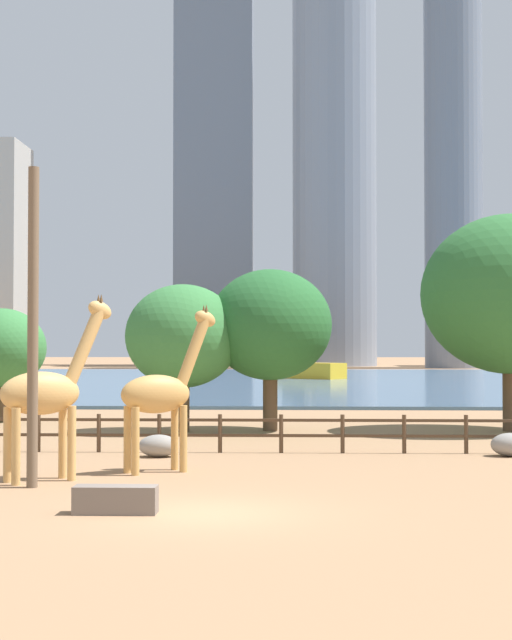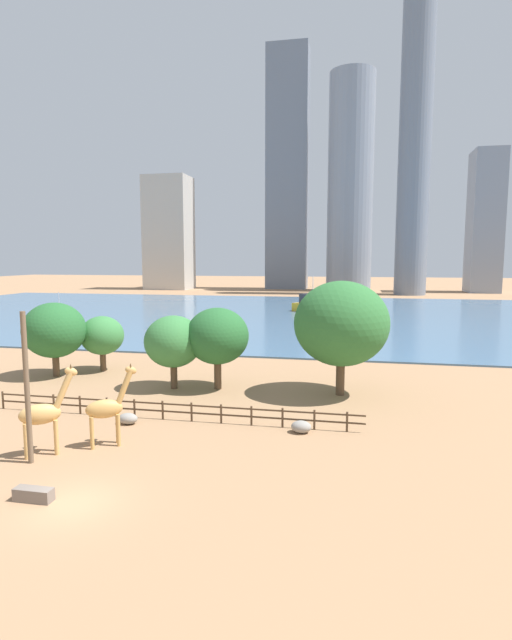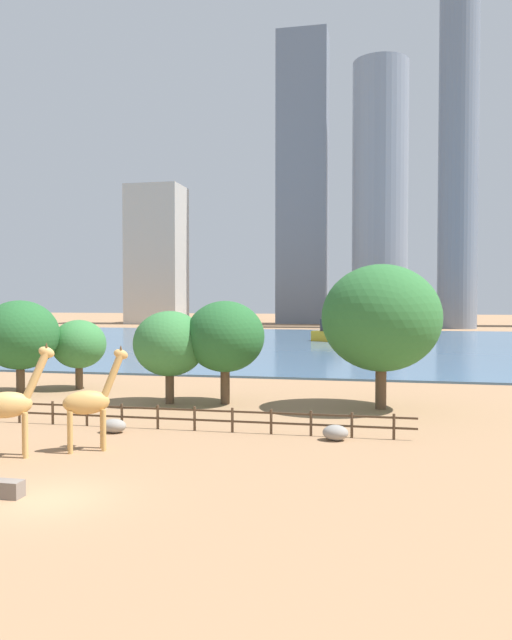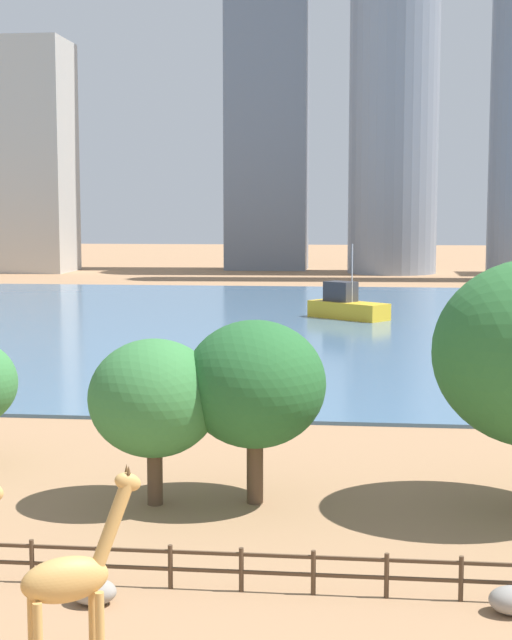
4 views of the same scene
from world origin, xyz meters
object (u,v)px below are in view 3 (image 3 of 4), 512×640
Objects in this scene: tree_center_broad at (79,344)px; boat_ferry at (334,334)px; giraffe_tall at (90,402)px; boulder_near_fence at (114,426)px; tree_left_large at (381,318)px; tree_right_small at (20,335)px; boulder_by_pole at (335,433)px; tree_left_small at (170,344)px; boat_sailboat at (24,344)px; tree_right_tall at (225,337)px; giraffe_companion at (10,404)px.

tree_center_broad is 0.66× the size of boat_ferry.
giraffe_tall is 3.72× the size of boulder_near_fence.
tree_right_small is (-26.28, 1.25, -1.47)m from tree_left_large.
boat_ferry reaches higher than boulder_by_pole.
boat_sailboat is at bearing 133.12° from tree_left_small.
tree_center_broad is 0.87× the size of tree_left_small.
boat_ferry reaches higher than tree_right_tall.
boulder_near_fence is 0.16× the size of boat_ferry.
boat_ferry reaches higher than giraffe_companion.
giraffe_tall is 0.70× the size of tree_right_small.
giraffe_companion is at bearing -177.11° from giraffe_tall.
tree_center_broad is (-7.21, 19.94, 1.12)m from giraffe_companion.
tree_right_tall is (2.83, 13.70, 2.24)m from giraffe_tall.
tree_right_small is at bearing 138.27° from boulder_near_fence.
tree_right_tall is at bearing 70.93° from boulder_near_fence.
boulder_near_fence is at bearing -56.35° from tree_center_broad.
boat_ferry is (18.35, 59.15, -2.92)m from tree_right_small.
giraffe_tall reaches higher than boulder_near_fence.
tree_left_large is at bearing 172.43° from boat_sailboat.
boulder_near_fence is at bearing -41.73° from tree_right_small.
boulder_near_fence is at bearing 67.11° from giraffe_tall.
tree_left_small is 0.90× the size of tree_right_small.
tree_right_tall reaches higher than giraffe_companion.
giraffe_companion is 20.07m from tree_right_small.
tree_center_broad is 39.42m from boat_sailboat.
tree_center_broad is 4.41m from tree_right_small.
giraffe_tall is at bearing -60.85° from tree_center_broad.
tree_left_large is at bearing 14.99° from giraffe_tall.
tree_center_broad reaches higher than boat_sailboat.
boat_sailboat reaches higher than giraffe_companion.
boat_ferry is at bearing 74.94° from tree_center_broad.
giraffe_companion is 15.26m from tree_left_small.
tree_right_small is at bearing -69.28° from boat_ferry.
tree_left_small is (-13.88, -0.75, -1.79)m from tree_left_large.
tree_right_small is at bearing -138.00° from tree_center_broad.
boulder_near_fence is at bearing -109.07° from tree_right_tall.
giraffe_tall is 74.42m from boat_ferry.
boat_sailboat is (-39.48, -25.34, -0.36)m from boat_ferry.
tree_center_broad is 13.59m from tree_right_tall.
tree_center_broad is at bearing 87.42° from giraffe_tall.
boat_ferry is (-7.93, 60.40, -4.39)m from tree_left_large.
giraffe_companion is 76.61m from boat_ferry.
tree_left_small is at bearing 61.97° from giraffe_tall.
giraffe_companion is 0.85× the size of boat_sailboat.
tree_right_tall is 1.11× the size of tree_left_small.
tree_left_large is at bearing 36.37° from boulder_near_fence.
boulder_near_fence is 11.53m from boulder_by_pole.
boulder_by_pole is 0.14× the size of tree_left_large.
boulder_near_fence is at bearing -88.44° from tree_left_small.
giraffe_companion is at bearing -58.55° from tree_right_small.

